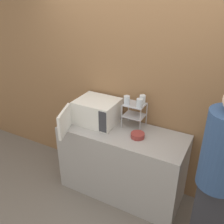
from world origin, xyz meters
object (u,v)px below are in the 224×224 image
Objects in this scene: microwave at (96,112)px; dish_rack at (134,111)px; glass_front_left at (127,100)px; glass_back_right at (142,99)px; bowl at (138,135)px; glass_front_right at (140,103)px; person at (220,169)px.

microwave is 0.47m from dish_rack.
glass_back_right is at bearing 34.54° from glass_front_left.
bowl is (0.06, -0.25, -0.32)m from glass_back_right.
glass_front_right reaches higher than bowl.
glass_front_left is at bearing 160.37° from person.
glass_front_left is 0.66× the size of bowl.
bowl is at bearing 164.81° from person.
dish_rack is 2.91× the size of glass_front_left.
bowl is (0.14, -0.20, -0.19)m from dish_rack.
glass_front_left is at bearing -145.46° from glass_back_right.
dish_rack is 1.11m from person.
dish_rack reaches higher than bowl.
glass_front_left is at bearing 178.39° from glass_front_right.
glass_back_right is at bearing 18.12° from microwave.
glass_front_right reaches higher than dish_rack.
person is (1.47, -0.32, -0.07)m from microwave.
glass_front_right is 1.05m from person.
glass_front_left and glass_back_right have the same top height.
glass_front_left reaches higher than bowl.
glass_back_right is at bearing 152.42° from person.
microwave is 7.68× the size of glass_front_left.
person is (1.09, -0.39, -0.28)m from glass_front_left.
microwave reaches higher than bowl.
glass_back_right and glass_front_right have the same top height.
person is (1.01, -0.44, -0.14)m from dish_rack.
microwave is 0.57m from glass_front_right.
bowl is at bearing -56.11° from dish_rack.
glass_front_right is at bearing -1.61° from glass_front_left.
glass_front_left is 0.18m from glass_back_right.
dish_rack is 0.16m from glass_front_left.
glass_back_right is 0.66× the size of bowl.
glass_back_right is at bearing 94.45° from glass_front_right.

